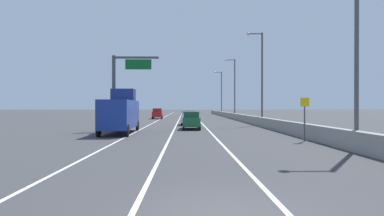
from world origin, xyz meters
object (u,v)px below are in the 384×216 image
(overhead_sign_gantry, at_px, (121,83))
(car_green_0, at_px, (191,120))
(lamp_post_right_second, at_px, (260,73))
(speed_advisory_sign, at_px, (305,116))
(car_red_1, at_px, (157,114))
(car_white_2, at_px, (188,118))
(lamp_post_right_third, at_px, (234,85))
(lamp_post_right_fourth, at_px, (221,90))
(box_truck, at_px, (120,113))
(lamp_post_right_near, at_px, (353,29))

(overhead_sign_gantry, bearing_deg, car_green_0, 11.99)
(lamp_post_right_second, bearing_deg, speed_advisory_sign, -94.47)
(car_red_1, distance_m, car_white_2, 21.10)
(lamp_post_right_third, relative_size, lamp_post_right_fourth, 1.00)
(speed_advisory_sign, height_order, box_truck, box_truck)
(box_truck, bearing_deg, lamp_post_right_near, -35.07)
(lamp_post_right_second, bearing_deg, box_truck, -142.07)
(car_red_1, bearing_deg, lamp_post_right_third, 8.72)
(speed_advisory_sign, distance_m, car_white_2, 20.59)
(overhead_sign_gantry, height_order, lamp_post_right_second, lamp_post_right_second)
(lamp_post_right_fourth, bearing_deg, car_red_1, -121.05)
(overhead_sign_gantry, relative_size, lamp_post_right_near, 0.63)
(lamp_post_right_fourth, relative_size, car_green_0, 2.73)
(lamp_post_right_third, bearing_deg, car_red_1, -171.28)
(lamp_post_right_third, bearing_deg, car_green_0, -106.87)
(car_green_0, xyz_separation_m, car_red_1, (-6.07, 27.69, 0.08))
(overhead_sign_gantry, height_order, speed_advisory_sign, overhead_sign_gantry)
(lamp_post_right_fourth, height_order, box_truck, lamp_post_right_fourth)
(lamp_post_right_second, relative_size, lamp_post_right_third, 1.00)
(speed_advisory_sign, xyz_separation_m, car_green_0, (-7.59, 11.61, -0.84))
(lamp_post_right_near, xyz_separation_m, lamp_post_right_second, (0.26, 22.77, 0.00))
(car_green_0, bearing_deg, speed_advisory_sign, -56.84)
(speed_advisory_sign, relative_size, lamp_post_right_third, 0.25)
(lamp_post_right_second, xyz_separation_m, lamp_post_right_third, (0.04, 22.77, 0.00))
(lamp_post_right_near, height_order, car_red_1, lamp_post_right_near)
(overhead_sign_gantry, xyz_separation_m, lamp_post_right_near, (15.85, -14.02, 2.04))
(speed_advisory_sign, relative_size, car_white_2, 0.74)
(lamp_post_right_fourth, xyz_separation_m, box_truck, (-15.47, -57.61, -4.93))
(lamp_post_right_near, height_order, lamp_post_right_fourth, same)
(lamp_post_right_third, xyz_separation_m, lamp_post_right_fourth, (-0.07, 22.77, 0.00))
(lamp_post_right_near, height_order, lamp_post_right_third, same)
(lamp_post_right_second, height_order, car_green_0, lamp_post_right_second)
(lamp_post_right_third, xyz_separation_m, box_truck, (-15.54, -34.84, -4.93))
(lamp_post_right_third, height_order, box_truck, lamp_post_right_third)
(lamp_post_right_near, bearing_deg, speed_advisory_sign, 107.27)
(car_green_0, distance_m, car_red_1, 28.35)
(lamp_post_right_third, bearing_deg, car_white_2, -112.50)
(lamp_post_right_third, bearing_deg, lamp_post_right_fourth, 90.17)
(car_green_0, bearing_deg, lamp_post_right_third, 73.13)
(lamp_post_right_near, relative_size, lamp_post_right_second, 1.00)
(lamp_post_right_second, distance_m, car_white_2, 10.98)
(overhead_sign_gantry, distance_m, lamp_post_right_third, 35.48)
(lamp_post_right_second, distance_m, car_green_0, 12.99)
(car_green_0, height_order, box_truck, box_truck)
(car_green_0, relative_size, box_truck, 0.56)
(lamp_post_right_second, xyz_separation_m, box_truck, (-15.49, -12.07, -4.93))
(overhead_sign_gantry, height_order, box_truck, overhead_sign_gantry)
(lamp_post_right_near, bearing_deg, overhead_sign_gantry, 138.51)
(car_white_2, bearing_deg, box_truck, -116.78)
(car_green_0, bearing_deg, lamp_post_right_fourth, 80.28)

